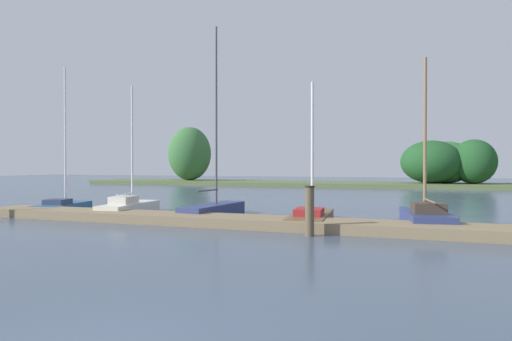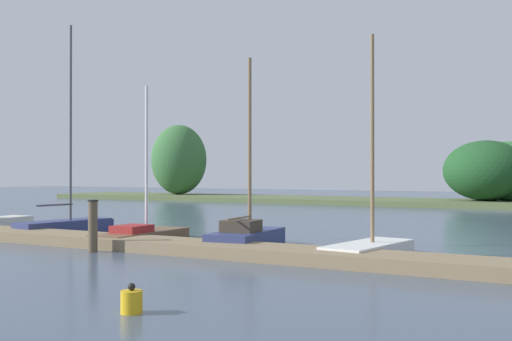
{
  "view_description": "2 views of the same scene",
  "coord_description": "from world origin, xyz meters",
  "px_view_note": "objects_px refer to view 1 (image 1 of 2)",
  "views": [
    {
      "loc": [
        3.07,
        -3.27,
        2.2
      ],
      "look_at": [
        -2.59,
        13.3,
        2.01
      ],
      "focal_mm": 29.22,
      "sensor_mm": 36.0,
      "label": 1
    },
    {
      "loc": [
        13.93,
        -4.1,
        2.36
      ],
      "look_at": [
        5.0,
        11.56,
        2.47
      ],
      "focal_mm": 43.11,
      "sensor_mm": 36.0,
      "label": 2
    }
  ],
  "objects_px": {
    "sailboat_0": "(64,204)",
    "sailboat_1": "(130,206)",
    "sailboat_2": "(215,208)",
    "sailboat_4": "(425,216)",
    "mooring_piling_1": "(310,211)",
    "sailboat_3": "(311,216)"
  },
  "relations": [
    {
      "from": "sailboat_4",
      "to": "sailboat_2",
      "type": "bearing_deg",
      "value": 80.14
    },
    {
      "from": "sailboat_2",
      "to": "sailboat_4",
      "type": "height_order",
      "value": "sailboat_2"
    },
    {
      "from": "sailboat_0",
      "to": "sailboat_4",
      "type": "height_order",
      "value": "sailboat_0"
    },
    {
      "from": "mooring_piling_1",
      "to": "sailboat_4",
      "type": "bearing_deg",
      "value": 42.05
    },
    {
      "from": "sailboat_2",
      "to": "sailboat_4",
      "type": "distance_m",
      "value": 8.46
    },
    {
      "from": "mooring_piling_1",
      "to": "sailboat_0",
      "type": "bearing_deg",
      "value": 165.12
    },
    {
      "from": "sailboat_4",
      "to": "sailboat_0",
      "type": "bearing_deg",
      "value": 82.23
    },
    {
      "from": "sailboat_3",
      "to": "sailboat_2",
      "type": "bearing_deg",
      "value": 78.07
    },
    {
      "from": "sailboat_1",
      "to": "mooring_piling_1",
      "type": "xyz_separation_m",
      "value": [
        8.95,
        -3.24,
        0.44
      ]
    },
    {
      "from": "sailboat_0",
      "to": "sailboat_1",
      "type": "relative_size",
      "value": 1.21
    },
    {
      "from": "sailboat_1",
      "to": "sailboat_4",
      "type": "distance_m",
      "value": 12.5
    },
    {
      "from": "sailboat_1",
      "to": "sailboat_0",
      "type": "bearing_deg",
      "value": 81.78
    },
    {
      "from": "sailboat_2",
      "to": "mooring_piling_1",
      "type": "distance_m",
      "value": 6.11
    },
    {
      "from": "sailboat_0",
      "to": "sailboat_1",
      "type": "bearing_deg",
      "value": -105.56
    },
    {
      "from": "sailboat_0",
      "to": "sailboat_1",
      "type": "distance_m",
      "value": 4.02
    },
    {
      "from": "sailboat_0",
      "to": "sailboat_2",
      "type": "height_order",
      "value": "sailboat_2"
    },
    {
      "from": "sailboat_1",
      "to": "sailboat_2",
      "type": "bearing_deg",
      "value": -89.64
    },
    {
      "from": "sailboat_0",
      "to": "sailboat_1",
      "type": "height_order",
      "value": "sailboat_0"
    },
    {
      "from": "sailboat_0",
      "to": "sailboat_3",
      "type": "distance_m",
      "value": 12.44
    },
    {
      "from": "sailboat_1",
      "to": "sailboat_2",
      "type": "relative_size",
      "value": 0.71
    },
    {
      "from": "sailboat_1",
      "to": "sailboat_4",
      "type": "xyz_separation_m",
      "value": [
        12.5,
        -0.04,
        0.05
      ]
    },
    {
      "from": "sailboat_4",
      "to": "mooring_piling_1",
      "type": "xyz_separation_m",
      "value": [
        -3.55,
        -3.2,
        0.39
      ]
    }
  ]
}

